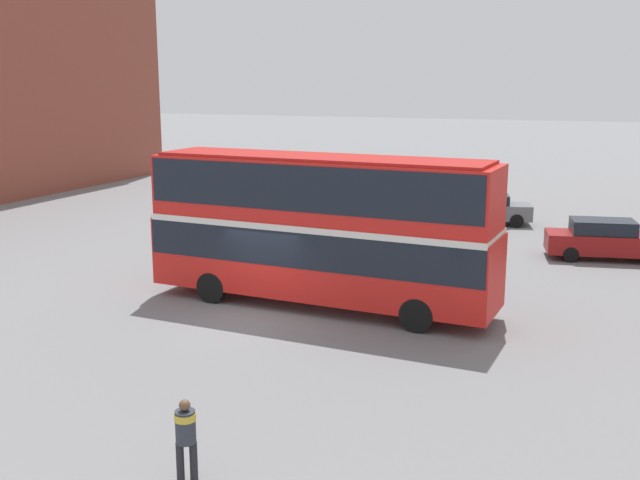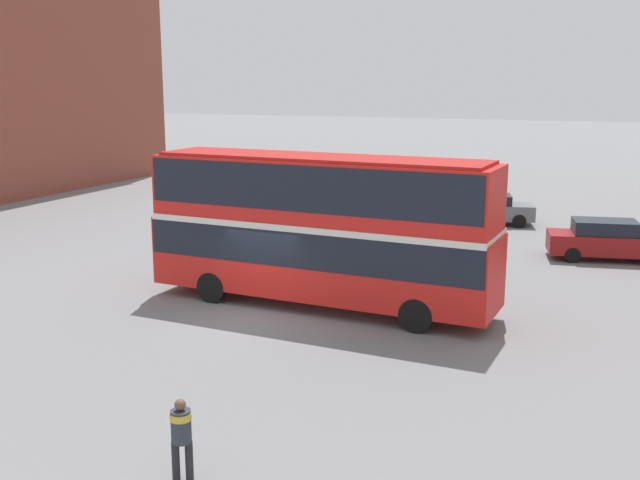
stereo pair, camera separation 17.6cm
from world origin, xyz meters
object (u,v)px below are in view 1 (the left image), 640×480
Objects in this scene: pedestrian_foreground at (186,432)px; parked_car_kerb_near at (606,240)px; double_decker_bus at (320,222)px; parked_car_kerb_far at (489,209)px.

parked_car_kerb_near is at bearing -48.53° from pedestrian_foreground.
parked_car_kerb_far is at bearing 83.69° from double_decker_bus.
pedestrian_foreground is 26.72m from parked_car_kerb_far.
parked_car_kerb_near reaches higher than parked_car_kerb_far.
double_decker_bus reaches higher than parked_car_kerb_far.
parked_car_kerb_near is at bearing -60.06° from parked_car_kerb_far.
pedestrian_foreground is 0.32× the size of parked_car_kerb_near.
double_decker_bus is 13.20m from parked_car_kerb_near.
parked_car_kerb_near is 8.05m from parked_car_kerb_far.
double_decker_bus reaches higher than pedestrian_foreground.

